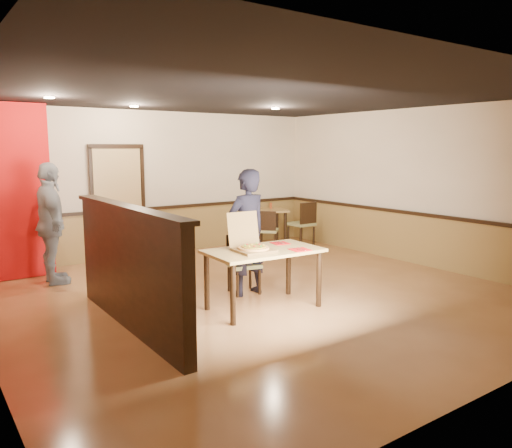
{
  "coord_description": "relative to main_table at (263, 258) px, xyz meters",
  "views": [
    {
      "loc": [
        -4.02,
        -5.64,
        2.09
      ],
      "look_at": [
        -0.06,
        0.0,
        1.04
      ],
      "focal_mm": 35.0,
      "sensor_mm": 36.0,
      "label": 1
    }
  ],
  "objects": [
    {
      "name": "floor",
      "position": [
        0.31,
        0.52,
        -0.68
      ],
      "size": [
        7.0,
        7.0,
        0.0
      ],
      "primitive_type": "plane",
      "color": "#BB7C48",
      "rests_on": "ground"
    },
    {
      "name": "ceiling",
      "position": [
        0.31,
        0.52,
        2.12
      ],
      "size": [
        7.0,
        7.0,
        0.0
      ],
      "primitive_type": "plane",
      "rotation": [
        3.14,
        0.0,
        0.0
      ],
      "color": "black",
      "rests_on": "wall_back"
    },
    {
      "name": "wall_back",
      "position": [
        0.31,
        4.02,
        0.72
      ],
      "size": [
        7.0,
        0.0,
        7.0
      ],
      "primitive_type": "plane",
      "rotation": [
        1.57,
        0.0,
        0.0
      ],
      "color": "beige",
      "rests_on": "floor"
    },
    {
      "name": "wall_right",
      "position": [
        3.81,
        0.52,
        0.72
      ],
      "size": [
        0.0,
        7.0,
        7.0
      ],
      "primitive_type": "plane",
      "rotation": [
        1.57,
        0.0,
        -1.57
      ],
      "color": "beige",
      "rests_on": "floor"
    },
    {
      "name": "wainscot_back",
      "position": [
        0.31,
        3.99,
        -0.23
      ],
      "size": [
        7.0,
        0.04,
        0.9
      ],
      "primitive_type": "cube",
      "color": "olive",
      "rests_on": "floor"
    },
    {
      "name": "chair_rail_back",
      "position": [
        0.31,
        3.97,
        0.24
      ],
      "size": [
        7.0,
        0.06,
        0.06
      ],
      "primitive_type": "cube",
      "color": "black",
      "rests_on": "wall_back"
    },
    {
      "name": "wainscot_right",
      "position": [
        3.78,
        0.52,
        -0.23
      ],
      "size": [
        0.04,
        7.0,
        0.9
      ],
      "primitive_type": "cube",
      "color": "olive",
      "rests_on": "floor"
    },
    {
      "name": "chair_rail_right",
      "position": [
        3.76,
        0.52,
        0.24
      ],
      "size": [
        0.06,
        7.0,
        0.06
      ],
      "primitive_type": "cube",
      "color": "black",
      "rests_on": "wall_right"
    },
    {
      "name": "back_door",
      "position": [
        -0.49,
        3.98,
        0.37
      ],
      "size": [
        0.9,
        0.06,
        2.1
      ],
      "primitive_type": "cube",
      "color": "tan",
      "rests_on": "wall_back"
    },
    {
      "name": "booth_partition",
      "position": [
        -1.69,
        0.32,
        0.06
      ],
      "size": [
        0.2,
        3.1,
        1.44
      ],
      "color": "black",
      "rests_on": "floor"
    },
    {
      "name": "spot_a",
      "position": [
        -1.99,
        2.32,
        2.1
      ],
      "size": [
        0.14,
        0.14,
        0.02
      ],
      "primitive_type": "cylinder",
      "color": "beige",
      "rests_on": "ceiling"
    },
    {
      "name": "spot_b",
      "position": [
        -0.49,
        3.02,
        2.1
      ],
      "size": [
        0.14,
        0.14,
        0.02
      ],
      "primitive_type": "cylinder",
      "color": "beige",
      "rests_on": "ceiling"
    },
    {
      "name": "spot_c",
      "position": [
        1.71,
        2.02,
        2.1
      ],
      "size": [
        0.14,
        0.14,
        0.02
      ],
      "primitive_type": "cylinder",
      "color": "beige",
      "rests_on": "ceiling"
    },
    {
      "name": "main_table",
      "position": [
        0.0,
        0.0,
        0.0
      ],
      "size": [
        1.51,
        0.9,
        0.79
      ],
      "rotation": [
        0.0,
        0.0,
        -0.04
      ],
      "color": "#B18B4A",
      "rests_on": "floor"
    },
    {
      "name": "diner_chair",
      "position": [
        0.19,
        0.79,
        -0.22
      ],
      "size": [
        0.49,
        0.49,
        0.84
      ],
      "rotation": [
        0.0,
        0.0,
        -0.19
      ],
      "color": "olive",
      "rests_on": "floor"
    },
    {
      "name": "side_chair_left",
      "position": [
        2.25,
        2.97,
        -0.22
      ],
      "size": [
        0.58,
        0.58,
        0.83
      ],
      "rotation": [
        0.0,
        0.0,
        2.36
      ],
      "color": "olive",
      "rests_on": "floor"
    },
    {
      "name": "side_chair_right",
      "position": [
        3.19,
        2.95,
        -0.16
      ],
      "size": [
        0.49,
        0.49,
        0.95
      ],
      "rotation": [
        0.0,
        0.0,
        3.19
      ],
      "color": "olive",
      "rests_on": "floor"
    },
    {
      "name": "side_table",
      "position": [
        2.74,
        3.57,
        -0.1
      ],
      "size": [
        0.9,
        0.9,
        0.76
      ],
      "rotation": [
        0.0,
        0.0,
        -0.32
      ],
      "color": "#B18B4A",
      "rests_on": "floor"
    },
    {
      "name": "diner",
      "position": [
        0.18,
        0.65,
        0.22
      ],
      "size": [
        0.7,
        0.5,
        1.8
      ],
      "primitive_type": "imported",
      "rotation": [
        0.0,
        0.0,
        3.25
      ],
      "color": "black",
      "rests_on": "floor"
    },
    {
      "name": "passerby",
      "position": [
        -1.95,
        2.86,
        0.26
      ],
      "size": [
        0.54,
        1.13,
        1.88
      ],
      "primitive_type": "imported",
      "rotation": [
        0.0,
        0.0,
        1.49
      ],
      "color": "gray",
      "rests_on": "floor"
    },
    {
      "name": "pizza_box",
      "position": [
        -0.18,
        0.01,
        0.17
      ],
      "size": [
        0.48,
        0.56,
        0.48
      ],
      "rotation": [
        0.0,
        0.0,
        -0.05
      ],
      "color": "brown",
      "rests_on": "main_table"
    },
    {
      "name": "pizza",
      "position": [
        -0.18,
        -0.04,
        0.16
      ],
      "size": [
        0.5,
        0.5,
        0.03
      ],
      "primitive_type": "cylinder",
      "rotation": [
        0.0,
        0.0,
        0.36
      ],
      "color": "#DD9D50",
      "rests_on": "pizza_box"
    },
    {
      "name": "napkin_near",
      "position": [
        0.37,
        -0.3,
        0.11
      ],
      "size": [
        0.27,
        0.27,
        0.01
      ],
      "rotation": [
        0.0,
        0.0,
        -0.14
      ],
      "color": "red",
      "rests_on": "main_table"
    },
    {
      "name": "napkin_far",
      "position": [
        0.43,
        0.2,
        0.11
      ],
      "size": [
        0.26,
        0.26,
        0.01
      ],
      "rotation": [
        0.0,
        0.0,
        -0.18
      ],
      "color": "red",
      "rests_on": "main_table"
    },
    {
      "name": "condiment",
      "position": [
        2.86,
        3.67,
        0.15
      ],
      "size": [
        0.05,
        0.05,
        0.13
      ],
      "primitive_type": "cylinder",
      "color": "#99411B",
      "rests_on": "side_table"
    }
  ]
}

